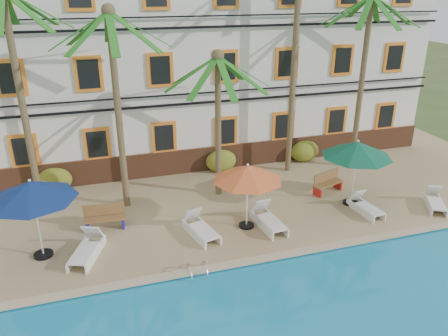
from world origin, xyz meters
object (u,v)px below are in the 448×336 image
object	(u,v)px
palm_a	(17,75)
lounger_f	(435,202)
lounger_d	(268,219)
umbrella_green	(357,150)
lounger_e	(365,206)
umbrella_blue	(31,191)
lounger_b	(87,249)
palm_c	(218,103)
lounger_c	(200,228)
palm_b	(115,84)
bench_left	(105,217)
palm_d	(296,39)
pool_ladder	(197,273)
umbrella_red	(248,173)
bench_right	(327,182)
palm_e	(364,59)

from	to	relation	value
palm_a	lounger_f	distance (m)	16.83
lounger_d	lounger_f	distance (m)	7.14
umbrella_green	lounger_e	bearing A→B (deg)	-80.53
lounger_e	lounger_f	world-z (taller)	lounger_f
umbrella_blue	palm_a	bearing A→B (deg)	94.91
lounger_b	palm_c	bearing A→B (deg)	30.55
lounger_b	lounger_c	bearing A→B (deg)	2.88
lounger_d	umbrella_green	bearing A→B (deg)	9.88
palm_c	umbrella_green	distance (m)	5.84
palm_b	umbrella_blue	distance (m)	4.95
lounger_f	bench_left	distance (m)	13.18
umbrella_green	bench_left	bearing A→B (deg)	174.17
palm_d	pool_ladder	size ratio (longest dim) A/B	13.33
palm_d	lounger_c	bearing A→B (deg)	-140.67
lounger_c	pool_ladder	world-z (taller)	lounger_c
umbrella_red	bench_right	world-z (taller)	umbrella_red
lounger_d	lounger_f	size ratio (longest dim) A/B	1.12
pool_ladder	lounger_e	bearing A→B (deg)	14.65
palm_d	palm_e	xyz separation A→B (m)	(3.28, -0.49, -0.92)
palm_c	lounger_e	world-z (taller)	palm_c
palm_a	palm_e	xyz separation A→B (m)	(14.56, 0.40, -0.16)
palm_c	lounger_e	xyz separation A→B (m)	(5.14, -3.35, -3.79)
lounger_f	palm_b	bearing A→B (deg)	161.96
palm_c	lounger_b	distance (m)	7.47
palm_b	lounger_b	xyz separation A→B (m)	(-1.63, -3.36, -4.76)
bench_right	palm_a	bearing A→B (deg)	171.19
palm_d	umbrella_green	size ratio (longest dim) A/B	3.51
palm_a	palm_b	bearing A→B (deg)	-9.03
palm_a	lounger_d	size ratio (longest dim) A/B	4.32
lounger_d	lounger_e	bearing A→B (deg)	-1.66
umbrella_green	lounger_b	bearing A→B (deg)	-175.96
palm_c	umbrella_blue	xyz separation A→B (m)	(-6.99, -2.80, -1.62)
umbrella_green	lounger_b	world-z (taller)	umbrella_green
bench_left	umbrella_red	bearing A→B (deg)	-16.15
palm_b	lounger_c	xyz separation A→B (m)	(2.33, -3.16, -4.76)
palm_a	palm_b	distance (m)	3.42
palm_e	lounger_d	size ratio (longest dim) A/B	4.18
umbrella_red	lounger_b	world-z (taller)	umbrella_red
palm_d	lounger_d	bearing A→B (deg)	-122.39
lounger_e	palm_c	bearing A→B (deg)	146.85
lounger_b	lounger_d	size ratio (longest dim) A/B	1.02
umbrella_green	bench_right	size ratio (longest dim) A/B	1.79
umbrella_red	bench_right	size ratio (longest dim) A/B	1.64
umbrella_blue	lounger_d	size ratio (longest dim) A/B	1.44
umbrella_red	lounger_f	size ratio (longest dim) A/B	1.45
palm_a	palm_d	world-z (taller)	palm_d
umbrella_red	lounger_e	xyz separation A→B (m)	(4.92, -0.35, -1.94)
palm_a	lounger_f	world-z (taller)	palm_a
bench_left	pool_ladder	xyz separation A→B (m)	(2.61, -3.76, -0.47)
lounger_e	pool_ladder	size ratio (longest dim) A/B	2.33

